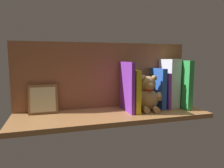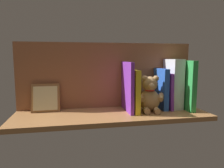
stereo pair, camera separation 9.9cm
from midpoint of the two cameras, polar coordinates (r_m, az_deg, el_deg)
name	(u,v)px [view 1 (the left image)]	position (r cm, az deg, el deg)	size (l,w,h in cm)	color
ground_plane	(112,115)	(102.53, -2.81, -8.61)	(94.22, 30.29, 2.20)	#9E6B3D
shelf_back_panel	(105,75)	(111.59, -4.45, 2.37)	(94.22, 1.50, 34.89)	brown
book_0	(180,84)	(117.02, 15.94, 0.04)	(2.69, 19.60, 25.55)	green
dictionary_thick_white	(169,83)	(116.84, 13.19, 0.28)	(5.70, 13.80, 26.22)	white
book_1	(163,90)	(114.75, 11.44, -1.63)	(1.49, 15.22, 18.95)	purple
book_2	(158,88)	(113.61, 10.15, -1.09)	(2.68, 14.54, 21.29)	blue
teddy_bear	(149,95)	(105.91, 7.47, -3.08)	(14.60, 12.74, 18.20)	tan
book_3	(131,90)	(105.19, 2.74, -1.71)	(2.40, 19.08, 21.05)	yellow
book_4	(126,87)	(104.19, 1.30, -0.73)	(1.69, 18.78, 24.89)	purple
picture_frame_leaning	(43,99)	(106.98, -21.11, -4.02)	(13.86, 4.96, 14.11)	brown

